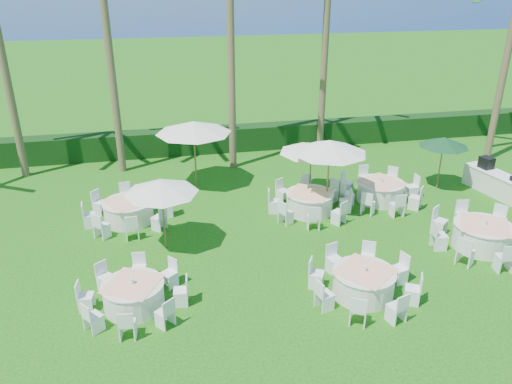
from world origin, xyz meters
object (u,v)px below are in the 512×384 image
banquet_table_e (310,202)px  umbrella_d (311,148)px  banquet_table_b (363,282)px  umbrella_a (161,187)px  umbrella_b (330,147)px  banquet_table_c (482,235)px  buffet_table (505,187)px  banquet_table_d (129,211)px  banquet_table_a (134,294)px  umbrella_green (444,142)px  banquet_table_f (380,191)px  umbrella_c (194,127)px

banquet_table_e → umbrella_d: bearing=72.5°
banquet_table_b → umbrella_a: 6.73m
umbrella_b → umbrella_a: bearing=-165.4°
banquet_table_c → buffet_table: (3.24, 3.31, 0.04)m
banquet_table_e → umbrella_a: bearing=-163.7°
banquet_table_d → banquet_table_c: bearing=-20.5°
banquet_table_b → umbrella_d: (0.54, 6.72, 1.65)m
banquet_table_a → banquet_table_e: 7.85m
banquet_table_c → buffet_table: buffet_table is taller
umbrella_d → umbrella_green: (5.46, -0.32, -0.03)m
banquet_table_a → umbrella_green: size_ratio=1.32×
umbrella_green → banquet_table_f: bearing=-167.0°
banquet_table_b → buffet_table: bearing=31.7°
banquet_table_e → umbrella_c: umbrella_c is taller
banquet_table_b → umbrella_b: (0.77, 5.35, 2.13)m
umbrella_b → banquet_table_e: bearing=-179.4°
banquet_table_c → umbrella_a: size_ratio=1.40×
banquet_table_e → umbrella_green: (5.89, 1.06, 1.61)m
banquet_table_c → umbrella_d: (-4.30, 5.04, 1.61)m
banquet_table_a → banquet_table_b: bearing=-6.7°
banquet_table_d → banquet_table_f: banquet_table_f is taller
banquet_table_b → buffet_table: (8.08, 4.99, 0.07)m
banquet_table_b → umbrella_c: (-3.81, 8.72, 2.15)m
banquet_table_b → umbrella_green: 8.92m
banquet_table_a → banquet_table_e: banquet_table_e is taller
banquet_table_b → buffet_table: 9.49m
banquet_table_c → umbrella_a: bearing=168.4°
umbrella_c → banquet_table_a: bearing=-107.0°
umbrella_b → umbrella_d: umbrella_b is taller
umbrella_c → umbrella_b: bearing=-36.3°
umbrella_b → banquet_table_d: bearing=175.4°
banquet_table_a → umbrella_d: 9.20m
banquet_table_d → banquet_table_f: bearing=-1.2°
banquet_table_e → banquet_table_a: bearing=-144.1°
umbrella_a → banquet_table_c: bearing=-11.6°
umbrella_c → banquet_table_b: bearing=-66.4°
banquet_table_c → umbrella_d: bearing=130.4°
banquet_table_d → banquet_table_f: (9.63, -0.19, 0.01)m
banquet_table_a → umbrella_c: bearing=73.0°
banquet_table_f → banquet_table_e: bearing=-172.5°
banquet_table_d → banquet_table_e: size_ratio=1.01×
banquet_table_a → banquet_table_d: (-0.26, 5.20, 0.03)m
banquet_table_e → umbrella_d: umbrella_d is taller
banquet_table_c → banquet_table_a: bearing=-175.1°
banquet_table_b → banquet_table_c: size_ratio=0.91×
banquet_table_e → umbrella_b: bearing=0.6°
banquet_table_b → umbrella_green: umbrella_green is taller
banquet_table_b → umbrella_d: bearing=85.4°
banquet_table_c → umbrella_c: size_ratio=1.07×
banquet_table_d → umbrella_a: umbrella_a is taller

